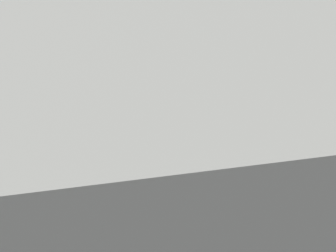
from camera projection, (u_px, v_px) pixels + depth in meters
ground_plane at (179, 127)px, 14.03m from camera, size 60.00×60.00×0.00m
kerb_strip at (220, 221)px, 10.48m from camera, size 24.00×3.20×0.04m
moving_hatchback at (199, 84)px, 14.24m from camera, size 4.15×2.41×2.06m
fire_hydrant at (87, 189)px, 10.86m from camera, size 0.42×0.31×0.80m
pedestrian at (49, 187)px, 10.47m from camera, size 0.29×0.56×1.22m
metal_railing at (267, 220)px, 9.48m from camera, size 8.41×0.04×1.05m
sign_post at (55, 169)px, 9.53m from camera, size 0.07×0.44×2.40m
puddle_patch at (198, 112)px, 14.81m from camera, size 3.11×3.11×0.01m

